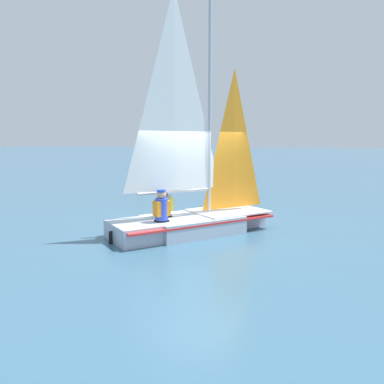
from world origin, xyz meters
name	(u,v)px	position (x,y,z in m)	size (l,w,h in m)	color
ground_plane	(192,232)	(0.00, 0.00, 0.00)	(260.00, 260.00, 0.00)	#38607A
sailboat_main	(191,200)	(-0.01, 0.01, 0.81)	(4.14, 3.62, 5.83)	#B2BCCC
sailor_helm	(165,208)	(-0.34, 0.58, 0.63)	(0.43, 0.42, 1.16)	black
sailor_crew	(162,212)	(-0.89, 0.39, 0.63)	(0.43, 0.42, 1.16)	black
buoy_marker	(142,181)	(8.65, 6.53, 0.20)	(0.54, 0.54, 1.13)	green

